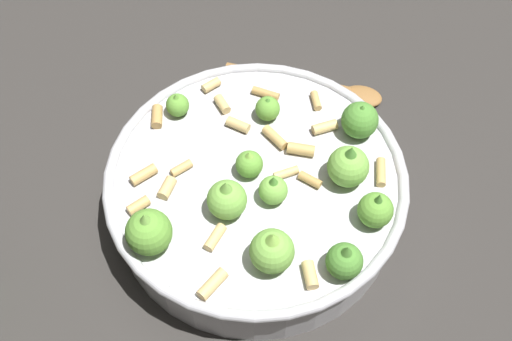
% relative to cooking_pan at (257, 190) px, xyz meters
% --- Properties ---
extents(ground_plane, '(2.40, 2.40, 0.00)m').
position_rel_cooking_pan_xyz_m(ground_plane, '(0.00, 0.00, -0.04)').
color(ground_plane, '#2D2B28').
extents(cooking_pan, '(0.33, 0.33, 0.12)m').
position_rel_cooking_pan_xyz_m(cooking_pan, '(0.00, 0.00, 0.00)').
color(cooking_pan, '#B7B7BC').
rests_on(cooking_pan, ground).
extents(wooden_spoon, '(0.09, 0.21, 0.02)m').
position_rel_cooking_pan_xyz_m(wooden_spoon, '(0.19, 0.04, -0.04)').
color(wooden_spoon, olive).
rests_on(wooden_spoon, ground).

